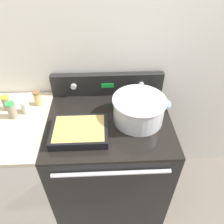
{
  "coord_description": "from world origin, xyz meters",
  "views": [
    {
      "loc": [
        -0.03,
        -0.72,
        1.87
      ],
      "look_at": [
        0.02,
        0.35,
        0.96
      ],
      "focal_mm": 35.0,
      "sensor_mm": 36.0,
      "label": 1
    }
  ],
  "objects": [
    {
      "name": "side_counter",
      "position": [
        -0.69,
        0.33,
        0.46
      ],
      "size": [
        0.57,
        0.66,
        0.91
      ],
      "color": "silver",
      "rests_on": "ground_plane"
    },
    {
      "name": "casserole_dish",
      "position": [
        -0.18,
        0.22,
        0.93
      ],
      "size": [
        0.34,
        0.26,
        0.05
      ],
      "color": "black",
      "rests_on": "stove_range"
    },
    {
      "name": "spice_jar_yellow_cap",
      "position": [
        -0.69,
        0.47,
        0.96
      ],
      "size": [
        0.05,
        0.05,
        0.1
      ],
      "color": "gray",
      "rests_on": "side_counter"
    },
    {
      "name": "spice_jar_white_cap",
      "position": [
        -0.55,
        0.43,
        0.96
      ],
      "size": [
        0.06,
        0.06,
        0.09
      ],
      "color": "beige",
      "rests_on": "side_counter"
    },
    {
      "name": "mixing_bowl",
      "position": [
        0.19,
        0.34,
        0.99
      ],
      "size": [
        0.34,
        0.34,
        0.17
      ],
      "color": "silver",
      "rests_on": "stove_range"
    },
    {
      "name": "spice_jar_brown_cap",
      "position": [
        -0.49,
        0.51,
        0.96
      ],
      "size": [
        0.05,
        0.05,
        0.11
      ],
      "color": "tan",
      "rests_on": "side_counter"
    },
    {
      "name": "stove_range",
      "position": [
        0.0,
        0.33,
        0.45
      ],
      "size": [
        0.82,
        0.69,
        0.9
      ],
      "color": "black",
      "rests_on": "ground_plane"
    },
    {
      "name": "ladle",
      "position": [
        0.39,
        0.45,
        0.93
      ],
      "size": [
        0.07,
        0.3,
        0.07
      ],
      "color": "#7AB2C6",
      "rests_on": "stove_range"
    },
    {
      "name": "spice_jar_green_cap",
      "position": [
        -0.62,
        0.39,
        0.97
      ],
      "size": [
        0.06,
        0.06,
        0.12
      ],
      "color": "gray",
      "rests_on": "side_counter"
    },
    {
      "name": "kitchen_wall",
      "position": [
        0.0,
        0.7,
        1.25
      ],
      "size": [
        8.0,
        0.05,
        2.5
      ],
      "color": "silver",
      "rests_on": "ground_plane"
    },
    {
      "name": "control_panel",
      "position": [
        0.0,
        0.64,
        0.98
      ],
      "size": [
        0.82,
        0.07,
        0.17
      ],
      "color": "black",
      "rests_on": "stove_range"
    }
  ]
}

